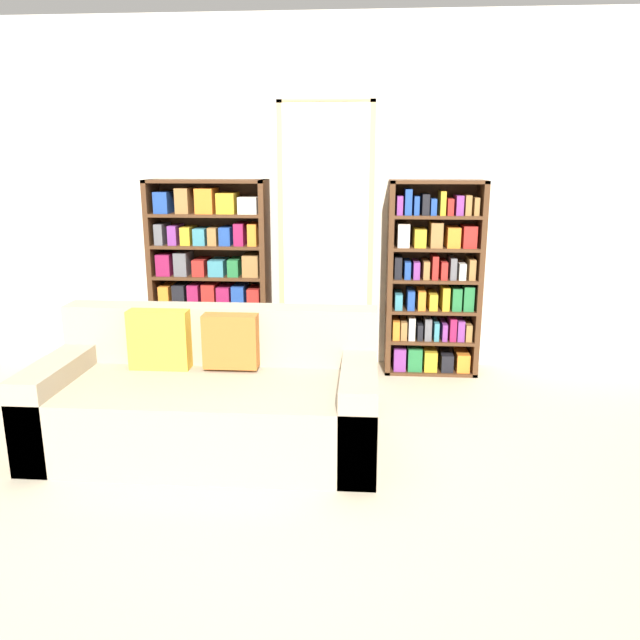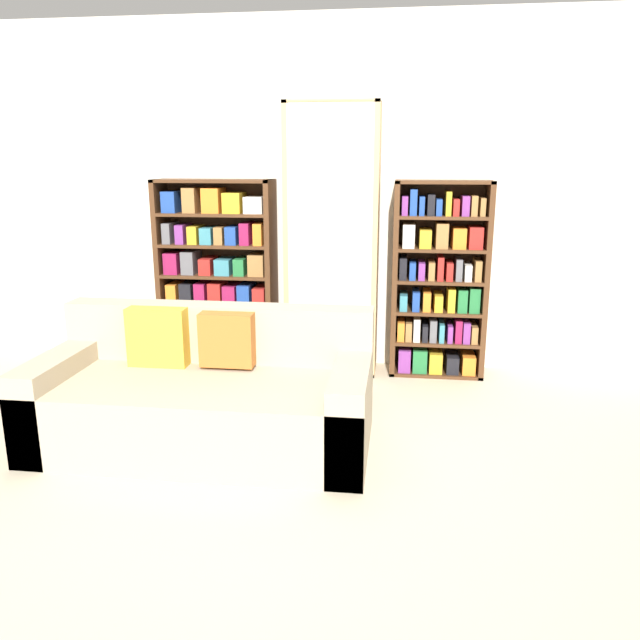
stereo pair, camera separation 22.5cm
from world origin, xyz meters
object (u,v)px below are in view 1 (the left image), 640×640
at_px(display_cabinet, 327,242).
at_px(wine_bottle, 364,377).
at_px(bookshelf_left, 211,278).
at_px(bookshelf_right, 433,282).
at_px(couch, 211,400).

xyz_separation_m(display_cabinet, wine_bottle, (0.30, -0.61, -0.87)).
bearing_deg(bookshelf_left, bookshelf_right, 0.01).
relative_size(couch, bookshelf_right, 1.29).
xyz_separation_m(couch, display_cabinet, (0.59, 1.42, 0.74)).
relative_size(bookshelf_left, wine_bottle, 4.03).
xyz_separation_m(display_cabinet, bookshelf_right, (0.82, 0.02, -0.30)).
relative_size(couch, bookshelf_left, 1.29).
distance_m(couch, bookshelf_left, 1.54).
height_order(bookshelf_left, display_cabinet, display_cabinet).
bearing_deg(wine_bottle, couch, -137.75).
bearing_deg(display_cabinet, bookshelf_right, 1.13).
bearing_deg(bookshelf_left, couch, -76.89).
distance_m(bookshelf_left, display_cabinet, 0.97).
bearing_deg(couch, bookshelf_right, 45.39).
height_order(bookshelf_left, wine_bottle, bookshelf_left).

